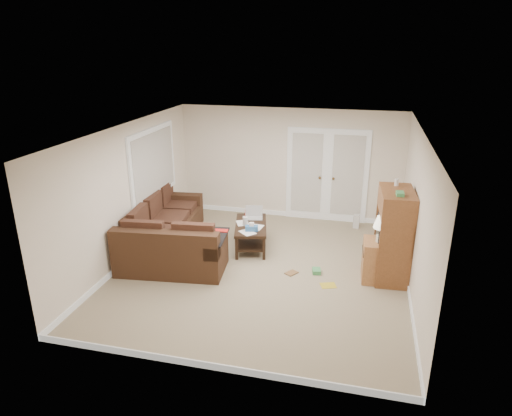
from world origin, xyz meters
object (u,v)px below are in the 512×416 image
(tv_armoire, at_px, (393,234))
(side_cabinet, at_px, (379,257))
(coffee_table, at_px, (251,234))
(sectional_sofa, at_px, (168,236))

(tv_armoire, bearing_deg, side_cabinet, -142.08)
(coffee_table, bearing_deg, tv_armoire, -26.12)
(sectional_sofa, relative_size, coffee_table, 2.27)
(sectional_sofa, bearing_deg, tv_armoire, -5.99)
(side_cabinet, bearing_deg, coffee_table, 159.53)
(sectional_sofa, xyz_separation_m, side_cabinet, (3.90, -0.15, 0.07))
(coffee_table, relative_size, tv_armoire, 0.77)
(sectional_sofa, height_order, coffee_table, sectional_sofa)
(sectional_sofa, height_order, tv_armoire, tv_armoire)
(coffee_table, relative_size, side_cabinet, 1.12)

